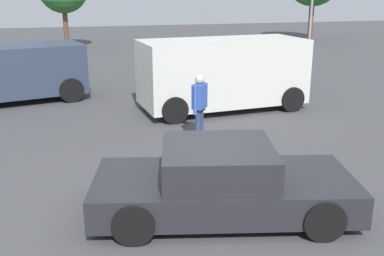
{
  "coord_description": "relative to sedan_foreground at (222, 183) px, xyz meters",
  "views": [
    {
      "loc": [
        -1.98,
        -6.44,
        3.6
      ],
      "look_at": [
        0.27,
        2.0,
        0.9
      ],
      "focal_mm": 42.42,
      "sensor_mm": 36.0,
      "label": 1
    }
  ],
  "objects": [
    {
      "name": "ground_plane",
      "position": [
        -0.25,
        -0.01,
        -0.55
      ],
      "size": [
        80.0,
        80.0,
        0.0
      ],
      "primitive_type": "plane",
      "color": "#424244"
    },
    {
      "name": "dog",
      "position": [
        0.0,
        2.59,
        -0.28
      ],
      "size": [
        0.64,
        0.35,
        0.43
      ],
      "rotation": [
        0.0,
        0.0,
        5.96
      ],
      "color": "beige",
      "rests_on": "ground_plane"
    },
    {
      "name": "suv_dark",
      "position": [
        -4.21,
        9.15,
        0.46
      ],
      "size": [
        4.98,
        3.01,
        1.84
      ],
      "rotation": [
        0.0,
        0.0,
        3.37
      ],
      "color": "#2D384C",
      "rests_on": "ground_plane"
    },
    {
      "name": "van_white",
      "position": [
        2.19,
        6.53,
        0.6
      ],
      "size": [
        5.1,
        2.63,
        2.13
      ],
      "rotation": [
        0.0,
        0.0,
        3.23
      ],
      "color": "silver",
      "rests_on": "ground_plane"
    },
    {
      "name": "pedestrian",
      "position": [
        0.67,
        3.7,
        0.43
      ],
      "size": [
        0.44,
        0.46,
        1.66
      ],
      "rotation": [
        0.0,
        0.0,
        2.43
      ],
      "color": "navy",
      "rests_on": "ground_plane"
    },
    {
      "name": "sedan_foreground",
      "position": [
        0.0,
        0.0,
        0.0
      ],
      "size": [
        4.5,
        2.7,
        1.2
      ],
      "rotation": [
        0.0,
        0.0,
        -0.22
      ],
      "color": "#232328",
      "rests_on": "ground_plane"
    }
  ]
}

